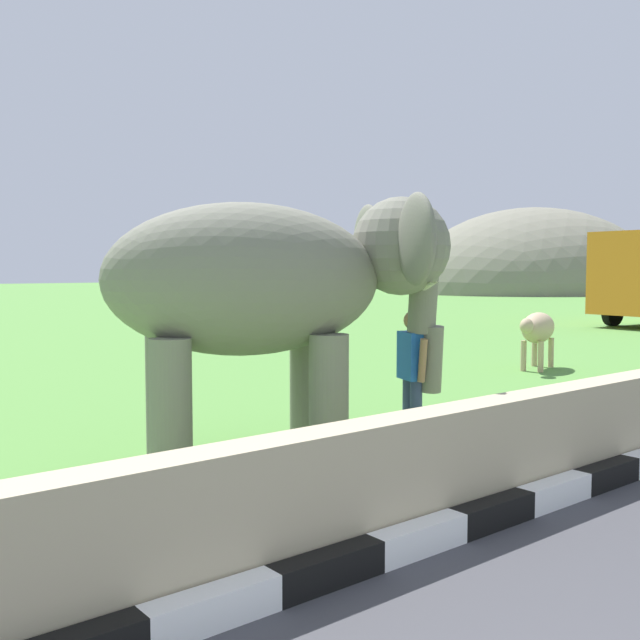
% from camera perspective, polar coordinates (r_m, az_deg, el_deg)
% --- Properties ---
extents(striped_curb, '(16.20, 0.20, 0.24)m').
position_cam_1_polar(striped_curb, '(4.99, -3.69, -20.18)').
color(striped_curb, white).
rests_on(striped_curb, ground_plane).
extents(barrier_parapet, '(28.00, 0.36, 1.00)m').
position_cam_1_polar(barrier_parapet, '(6.61, 11.84, -10.65)').
color(barrier_parapet, tan).
rests_on(barrier_parapet, ground_plane).
extents(elephant, '(4.04, 3.21, 3.01)m').
position_cam_1_polar(elephant, '(8.23, -3.45, 2.78)').
color(elephant, slate).
rests_on(elephant, ground_plane).
extents(person_handler, '(0.36, 0.66, 1.66)m').
position_cam_1_polar(person_handler, '(8.98, 7.23, -3.94)').
color(person_handler, navy).
rests_on(person_handler, ground_plane).
extents(cow_near, '(1.91, 1.08, 1.23)m').
position_cam_1_polar(cow_near, '(16.34, 16.61, -0.69)').
color(cow_near, tan).
rests_on(cow_near, ground_plane).
extents(hill_east, '(26.27, 21.02, 15.50)m').
position_cam_1_polar(hill_east, '(70.41, 16.36, 2.10)').
color(hill_east, slate).
rests_on(hill_east, ground_plane).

